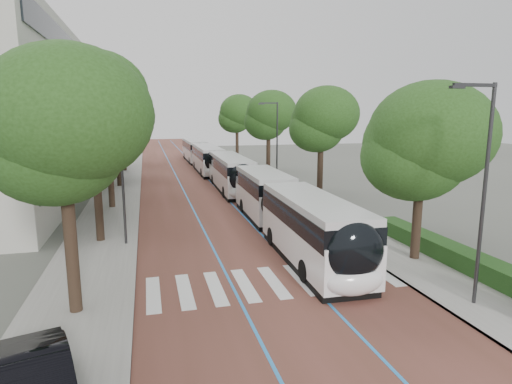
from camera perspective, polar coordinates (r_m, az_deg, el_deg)
ground at (r=17.67m, az=2.70°, el=-13.20°), size 160.00×160.00×0.00m
road at (r=56.12m, az=-9.38°, el=3.01°), size 11.00×140.00×0.02m
sidewalk_left at (r=55.97m, az=-17.06°, el=2.73°), size 4.00×140.00×0.12m
sidewalk_right at (r=57.25m, az=-1.88°, el=3.34°), size 4.00×140.00×0.12m
kerb_left at (r=55.91m, az=-15.11°, el=2.82°), size 0.20×140.00×0.14m
kerb_right at (r=56.87m, az=-3.75°, el=3.27°), size 0.20×140.00×0.14m
zebra_crossing at (r=18.60m, az=2.38°, el=-11.88°), size 10.55×3.60×0.01m
lane_line_left at (r=56.01m, az=-11.02°, el=2.96°), size 0.12×126.00×0.01m
lane_line_right at (r=56.28m, az=-7.76°, el=3.09°), size 0.12×126.00×0.01m
hedge at (r=21.81m, az=26.48°, el=-8.22°), size 1.20×14.00×0.80m
streetlight_near at (r=17.06m, az=27.85°, el=1.61°), size 1.82×0.20×8.00m
streetlight_far at (r=39.24m, az=2.58°, el=7.08°), size 1.82×0.20×8.00m
lamp_post_left at (r=23.69m, az=-17.43°, el=2.76°), size 0.14×0.14×8.00m
trees_left at (r=39.73m, az=-18.54°, el=9.27°), size 6.33×60.36×9.78m
trees_right at (r=38.98m, az=4.38°, el=9.24°), size 5.76×47.60×9.18m
lead_bus at (r=24.11m, az=4.31°, el=-2.69°), size 2.96×18.45×3.20m
bus_queued_0 at (r=39.61m, az=-3.31°, el=2.46°), size 2.80×12.45×3.20m
bus_queued_1 at (r=52.08m, az=-6.42°, el=4.31°), size 2.60×12.41×3.20m
bus_queued_2 at (r=65.06m, az=-8.13°, el=5.47°), size 2.65×12.42×3.20m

